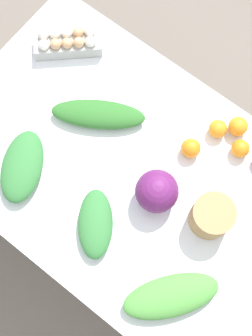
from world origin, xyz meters
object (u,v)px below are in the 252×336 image
object	(u,v)px
orange_1	(191,148)
orange_3	(238,126)
paper_bag	(212,216)
greens_bunch_beet_tops	(95,224)
cabbage_purple	(157,191)
orange_2	(218,129)
orange_0	(240,149)
greens_bunch_scallion	(171,296)
greens_bunch_kale	(98,114)
greens_bunch_chard	(22,166)
egg_carton	(68,42)

from	to	relation	value
orange_1	orange_3	size ratio (longest dim) A/B	1.01
paper_bag	greens_bunch_beet_tops	bearing A→B (deg)	-139.24
cabbage_purple	orange_2	xyz separation A→B (m)	(0.03, 0.34, -0.04)
orange_0	orange_3	world-z (taller)	orange_3
greens_bunch_scallion	orange_2	size ratio (longest dim) A/B	4.84
cabbage_purple	greens_bunch_kale	distance (m)	0.38
greens_bunch_scallion	greens_bunch_beet_tops	distance (m)	0.36
cabbage_purple	orange_2	world-z (taller)	cabbage_purple
greens_bunch_beet_tops	orange_3	world-z (taller)	orange_3
greens_bunch_kale	orange_2	xyz separation A→B (m)	(0.39, 0.23, 0.00)
greens_bunch_scallion	greens_bunch_kale	size ratio (longest dim) A/B	0.93
orange_2	orange_3	distance (m)	0.08
greens_bunch_beet_tops	orange_0	xyz separation A→B (m)	(0.25, 0.54, -0.00)
greens_bunch_kale	orange_0	size ratio (longest dim) A/B	5.27
greens_bunch_beet_tops	greens_bunch_chard	bearing A→B (deg)	179.93
greens_bunch_beet_tops	orange_2	xyz separation A→B (m)	(0.14, 0.56, 0.00)
cabbage_purple	orange_0	distance (m)	0.36
orange_0	egg_carton	bearing A→B (deg)	-176.28
orange_2	orange_3	xyz separation A→B (m)	(0.05, 0.05, 0.00)
paper_bag	greens_bunch_beet_tops	xyz separation A→B (m)	(-0.31, -0.26, -0.03)
orange_2	greens_bunch_beet_tops	bearing A→B (deg)	-103.80
cabbage_purple	orange_0	size ratio (longest dim) A/B	2.28
paper_bag	greens_bunch_chard	bearing A→B (deg)	-157.87
greens_bunch_chard	greens_bunch_beet_tops	bearing A→B (deg)	-0.07
greens_bunch_chard	orange_3	xyz separation A→B (m)	(0.53, 0.61, -0.00)
egg_carton	greens_bunch_kale	distance (m)	0.33
egg_carton	orange_1	distance (m)	0.64
egg_carton	greens_bunch_chard	size ratio (longest dim) A/B	0.96
egg_carton	greens_bunch_kale	bearing A→B (deg)	-72.20
orange_2	greens_bunch_scallion	bearing A→B (deg)	-69.84
greens_bunch_chard	orange_1	distance (m)	0.62
orange_0	orange_1	xyz separation A→B (m)	(-0.14, -0.11, 0.00)
egg_carton	greens_bunch_chard	xyz separation A→B (m)	(0.19, -0.49, -0.01)
egg_carton	greens_bunch_beet_tops	size ratio (longest dim) A/B	1.06
greens_bunch_scallion	greens_bunch_kale	xyz separation A→B (m)	(-0.61, 0.36, -0.00)
greens_bunch_kale	orange_3	distance (m)	0.52
greens_bunch_chard	paper_bag	bearing A→B (deg)	22.13
cabbage_purple	greens_bunch_scallion	size ratio (longest dim) A/B	0.46
greens_bunch_beet_tops	orange_1	xyz separation A→B (m)	(0.10, 0.43, 0.00)
egg_carton	paper_bag	world-z (taller)	paper_bag
greens_bunch_chard	orange_2	bearing A→B (deg)	49.33
paper_bag	greens_bunch_beet_tops	size ratio (longest dim) A/B	0.59
paper_bag	greens_bunch_kale	distance (m)	0.56
egg_carton	greens_bunch_scallion	world-z (taller)	egg_carton
egg_carton	greens_bunch_beet_tops	distance (m)	0.73
orange_0	orange_1	world-z (taller)	orange_1
greens_bunch_kale	egg_carton	bearing A→B (deg)	150.05
greens_bunch_chard	greens_bunch_beet_tops	size ratio (longest dim) A/B	1.11
greens_bunch_beet_tops	orange_2	size ratio (longest dim) A/B	3.61
orange_0	orange_2	bearing A→B (deg)	173.12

